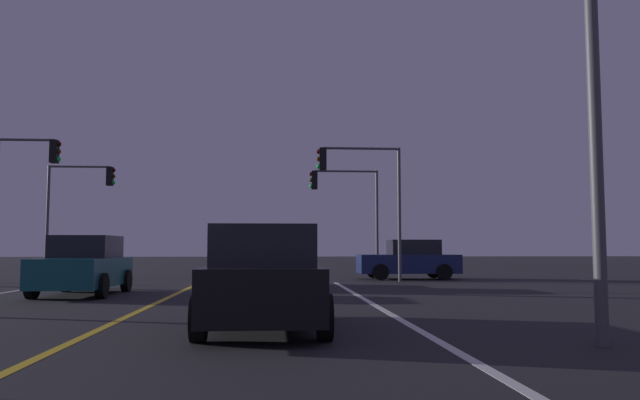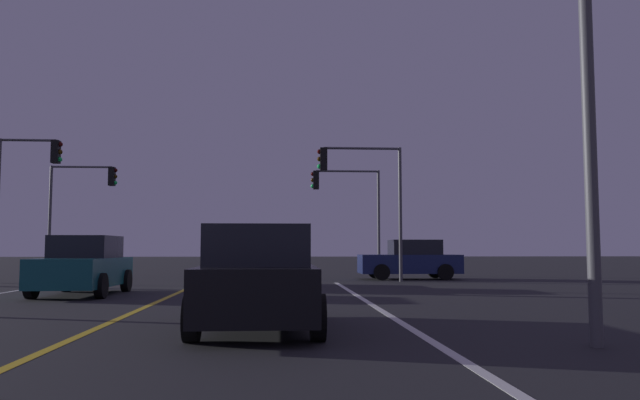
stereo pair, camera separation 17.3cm
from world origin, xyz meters
name	(u,v)px [view 2 (the right image)]	position (x,y,z in m)	size (l,w,h in m)	color
lane_edge_right	(435,344)	(5.23, 9.45, 0.00)	(0.16, 30.90, 0.01)	silver
lane_center_divider	(53,347)	(0.00, 9.45, 0.00)	(0.16, 30.90, 0.01)	gold
car_crossing_side	(411,260)	(8.70, 27.34, 0.82)	(4.30, 2.02, 1.70)	black
car_ahead_far	(254,263)	(2.14, 22.25, 0.82)	(2.02, 4.30, 1.70)	black
car_lead_same_lane	(259,280)	(2.70, 11.07, 0.82)	(2.02, 4.30, 1.70)	black
car_oncoming	(84,266)	(-2.59, 19.08, 0.82)	(2.02, 4.30, 1.70)	black
traffic_light_near_right	(360,181)	(6.27, 25.40, 4.04)	(3.43, 0.36, 5.42)	#4C4C51
traffic_light_near_left	(28,177)	(-6.78, 25.40, 4.12)	(2.47, 0.36, 5.61)	#4C4C51
traffic_light_far_right	(345,196)	(6.24, 30.90, 3.87)	(3.42, 0.36, 5.18)	#4C4C51
traffic_light_far_left	(83,194)	(-6.38, 30.90, 3.93)	(3.17, 0.36, 5.28)	#4C4C51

